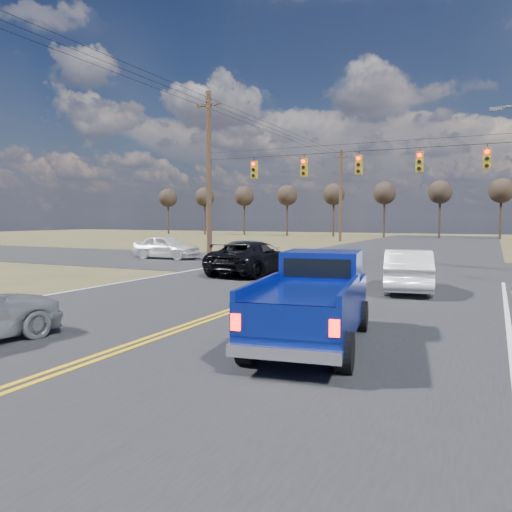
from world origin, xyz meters
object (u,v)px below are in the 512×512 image
at_px(pickup_truck, 313,301).
at_px(white_car_queue, 408,270).
at_px(black_suv, 255,258).
at_px(dgrey_car_queue, 250,256).
at_px(cross_car_west, 166,247).

bearing_deg(pickup_truck, white_car_queue, 77.27).
height_order(black_suv, dgrey_car_queue, dgrey_car_queue).
height_order(pickup_truck, dgrey_car_queue, pickup_truck).
bearing_deg(black_suv, pickup_truck, 125.09).
height_order(white_car_queue, cross_car_west, cross_car_west).
distance_m(pickup_truck, cross_car_west, 22.30).
xyz_separation_m(white_car_queue, dgrey_car_queue, (-7.76, 3.25, 0.02)).
relative_size(black_suv, cross_car_west, 1.23).
xyz_separation_m(pickup_truck, cross_car_west, (-15.30, 16.22, -0.14)).
distance_m(black_suv, white_car_queue, 7.42).
height_order(white_car_queue, dgrey_car_queue, dgrey_car_queue).
bearing_deg(pickup_truck, cross_car_west, 124.38).
xyz_separation_m(black_suv, white_car_queue, (7.05, -2.33, -0.01)).
relative_size(white_car_queue, dgrey_car_queue, 0.86).
bearing_deg(cross_car_west, white_car_queue, -115.30).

